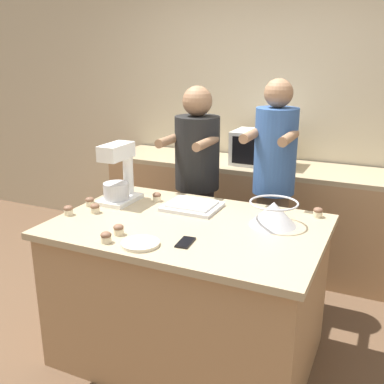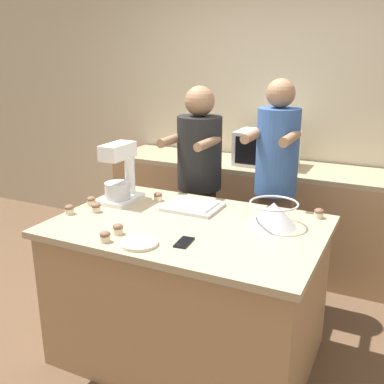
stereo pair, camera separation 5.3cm
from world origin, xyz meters
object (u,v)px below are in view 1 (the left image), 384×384
(person_right, at_px, (273,191))
(cupcake_6, at_px, (106,237))
(cupcake_3, at_px, (68,210))
(cupcake_5, at_px, (157,197))
(mixing_bowl, at_px, (273,213))
(cupcake_1, at_px, (119,229))
(small_plate, at_px, (140,244))
(cupcake_4, at_px, (90,201))
(person_left, at_px, (197,187))
(baking_tray, at_px, (192,206))
(cupcake_0, at_px, (95,208))
(cupcake_2, at_px, (318,212))
(cell_phone, at_px, (185,242))
(stand_mixer, at_px, (119,177))
(microwave_oven, at_px, (263,148))

(person_right, xyz_separation_m, cupcake_6, (-0.57, -1.25, 0.02))
(cupcake_3, bearing_deg, cupcake_5, 52.21)
(mixing_bowl, distance_m, cupcake_1, 0.89)
(small_plate, distance_m, cupcake_4, 0.74)
(person_left, bearing_deg, baking_tray, -68.57)
(small_plate, relative_size, cupcake_6, 3.30)
(person_left, xyz_separation_m, baking_tray, (0.22, -0.56, 0.05))
(cupcake_0, relative_size, cupcake_4, 1.00)
(cupcake_3, bearing_deg, cupcake_2, 23.61)
(cupcake_5, relative_size, cupcake_6, 1.00)
(cupcake_2, relative_size, cupcake_6, 1.00)
(mixing_bowl, xyz_separation_m, cupcake_1, (-0.73, -0.50, -0.04))
(mixing_bowl, xyz_separation_m, baking_tray, (-0.55, 0.06, -0.06))
(cupcake_3, bearing_deg, person_right, 44.01)
(person_right, distance_m, cell_phone, 1.09)
(cupcake_1, relative_size, cupcake_2, 1.00)
(person_left, distance_m, person_right, 0.60)
(stand_mixer, height_order, microwave_oven, stand_mixer)
(small_plate, xyz_separation_m, cupcake_4, (-0.63, 0.40, 0.02))
(stand_mixer, bearing_deg, cupcake_4, -128.31)
(cupcake_0, xyz_separation_m, cupcake_2, (1.28, 0.51, 0.00))
(cupcake_4, bearing_deg, cupcake_6, -45.16)
(stand_mixer, bearing_deg, cupcake_2, 11.71)
(cupcake_0, bearing_deg, small_plate, -30.85)
(cupcake_0, height_order, cupcake_3, same)
(person_left, relative_size, person_right, 0.96)
(cupcake_3, bearing_deg, cupcake_1, -16.27)
(microwave_oven, relative_size, cupcake_2, 8.37)
(person_left, relative_size, baking_tray, 4.71)
(stand_mixer, relative_size, cupcake_0, 6.50)
(person_right, bearing_deg, cupcake_2, -44.56)
(microwave_oven, bearing_deg, small_plate, -93.22)
(cupcake_6, bearing_deg, cupcake_3, 151.18)
(microwave_oven, bearing_deg, cupcake_5, -107.86)
(stand_mixer, relative_size, cupcake_5, 6.50)
(microwave_oven, xyz_separation_m, cupcake_6, (-0.29, -1.92, -0.14))
(baking_tray, xyz_separation_m, cupcake_3, (-0.64, -0.43, 0.01))
(mixing_bowl, bearing_deg, cupcake_5, 173.03)
(person_left, relative_size, mixing_bowl, 5.74)
(cupcake_2, relative_size, cupcake_5, 1.00)
(cupcake_2, distance_m, cupcake_3, 1.54)
(stand_mixer, height_order, small_plate, stand_mixer)
(baking_tray, height_order, cupcake_6, cupcake_6)
(stand_mixer, bearing_deg, cupcake_0, -93.61)
(person_left, xyz_separation_m, mixing_bowl, (0.77, -0.63, 0.11))
(cupcake_4, bearing_deg, microwave_oven, 63.49)
(person_right, distance_m, cupcake_2, 0.54)
(cell_phone, height_order, cupcake_3, cupcake_3)
(person_left, distance_m, cupcake_0, 0.94)
(mixing_bowl, distance_m, cell_phone, 0.58)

